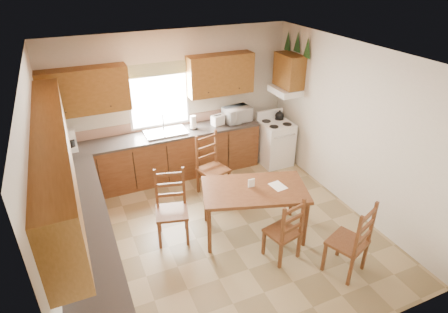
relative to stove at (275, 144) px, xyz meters
name	(u,v)px	position (x,y,z in m)	size (l,w,h in m)	color
floor	(223,231)	(-1.86, -1.61, -0.44)	(4.50, 4.50, 0.00)	#8F7D55
ceiling	(223,58)	(-1.86, -1.61, 2.26)	(4.50, 4.50, 0.00)	brown
wall_left	(48,191)	(-4.11, -1.61, 0.91)	(4.50, 4.50, 0.00)	beige
wall_right	(351,129)	(0.39, -1.61, 0.91)	(4.50, 4.50, 0.00)	beige
wall_back	(175,104)	(-1.86, 0.64, 0.91)	(4.50, 4.50, 0.00)	beige
wall_front	(322,262)	(-1.86, -3.86, 0.91)	(4.50, 4.50, 0.00)	beige
lower_cab_back	(164,157)	(-2.24, 0.34, 0.00)	(3.75, 0.60, 0.88)	brown
lower_cab_left	(89,251)	(-3.81, -1.76, 0.00)	(0.60, 3.60, 0.88)	brown
counter_back	(162,135)	(-2.24, 0.34, 0.46)	(3.75, 0.63, 0.04)	#393330
counter_left	(83,222)	(-3.81, -1.76, 0.46)	(0.63, 3.60, 0.04)	#393330
backsplash	(157,124)	(-2.24, 0.63, 0.57)	(3.75, 0.01, 0.18)	#956E5B
upper_cab_back_left	(85,91)	(-3.41, 0.48, 1.42)	(1.41, 0.33, 0.75)	brown
upper_cab_back_right	(220,74)	(-1.00, 0.48, 1.42)	(1.25, 0.33, 0.75)	brown
upper_cab_left	(55,156)	(-3.95, -1.76, 1.42)	(0.33, 3.60, 0.75)	brown
upper_cab_stove	(289,71)	(0.22, 0.04, 1.46)	(0.33, 0.62, 0.62)	brown
range_hood	(285,91)	(0.17, 0.04, 1.08)	(0.44, 0.62, 0.12)	white
window_frame	(159,96)	(-2.16, 0.61, 1.11)	(1.13, 0.02, 1.18)	white
window_pane	(159,96)	(-2.16, 0.61, 1.11)	(1.05, 0.01, 1.10)	white
window_valance	(157,69)	(-2.16, 0.58, 1.61)	(1.19, 0.01, 0.24)	#466033
sink_basin	(166,132)	(-2.16, 0.34, 0.50)	(0.75, 0.45, 0.04)	silver
pine_decal_a	(307,47)	(0.35, -0.28, 1.94)	(0.22, 0.22, 0.36)	#1C411B
pine_decal_b	(297,42)	(0.35, 0.04, 1.98)	(0.22, 0.22, 0.36)	#1C411B
pine_decal_c	(288,41)	(0.35, 0.36, 1.94)	(0.22, 0.22, 0.36)	#1C411B
stove	(275,144)	(0.00, 0.00, 0.00)	(0.59, 0.61, 0.87)	white
coffeemaker	(70,142)	(-3.79, 0.32, 0.64)	(0.18, 0.22, 0.31)	white
paper_towel	(193,122)	(-1.62, 0.33, 0.61)	(0.11, 0.11, 0.26)	white
toaster	(218,120)	(-1.12, 0.33, 0.58)	(0.23, 0.15, 0.19)	white
microwave	(237,114)	(-0.71, 0.33, 0.63)	(0.49, 0.35, 0.29)	white
dining_table	(253,211)	(-1.45, -1.81, -0.03)	(1.51, 0.86, 0.81)	brown
chair_near_left	(283,228)	(-1.32, -2.42, 0.06)	(0.42, 0.40, 0.99)	brown
chair_near_right	(348,238)	(-0.68, -3.00, 0.11)	(0.46, 0.44, 1.10)	brown
chair_far_left	(172,208)	(-2.61, -1.44, 0.11)	(0.46, 0.44, 1.10)	brown
chair_far_right	(213,166)	(-1.58, -0.54, 0.12)	(0.47, 0.44, 1.11)	brown
table_paper	(278,186)	(-1.10, -1.89, 0.37)	(0.19, 0.25, 0.00)	white
table_card	(251,183)	(-1.47, -1.75, 0.44)	(0.10, 0.02, 0.13)	white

